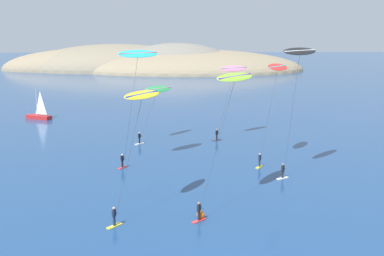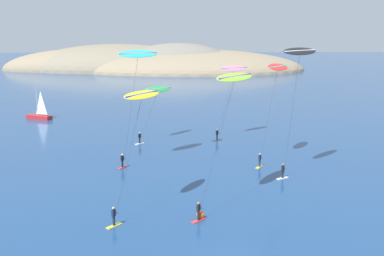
{
  "view_description": "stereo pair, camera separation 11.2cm",
  "coord_description": "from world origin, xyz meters",
  "px_view_note": "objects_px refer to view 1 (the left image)",
  "views": [
    {
      "loc": [
        -4.25,
        -29.39,
        16.22
      ],
      "look_at": [
        -1.72,
        23.67,
        5.14
      ],
      "focal_mm": 45.0,
      "sensor_mm": 36.0,
      "label": 1
    },
    {
      "loc": [
        -4.14,
        -29.4,
        16.22
      ],
      "look_at": [
        -1.72,
        23.67,
        5.14
      ],
      "focal_mm": 45.0,
      "sensor_mm": 36.0,
      "label": 2
    }
  ],
  "objects_px": {
    "kitesurfer_pink": "(232,74)",
    "sailboat_near": "(37,115)",
    "kitesurfer_cyan": "(137,61)",
    "kitesurfer_yellow": "(140,105)",
    "kitesurfer_red": "(276,74)",
    "marker_buoy": "(201,215)",
    "kitesurfer_lime": "(233,86)",
    "kitesurfer_green": "(156,93)",
    "kitesurfer_black": "(299,60)"
  },
  "relations": [
    {
      "from": "kitesurfer_lime",
      "to": "kitesurfer_cyan",
      "type": "bearing_deg",
      "value": 124.99
    },
    {
      "from": "kitesurfer_cyan",
      "to": "marker_buoy",
      "type": "xyz_separation_m",
      "value": [
        6.33,
        -17.41,
        -12.11
      ]
    },
    {
      "from": "kitesurfer_lime",
      "to": "kitesurfer_pink",
      "type": "xyz_separation_m",
      "value": [
        3.49,
        27.17,
        -1.56
      ]
    },
    {
      "from": "kitesurfer_pink",
      "to": "sailboat_near",
      "type": "bearing_deg",
      "value": 152.98
    },
    {
      "from": "kitesurfer_yellow",
      "to": "kitesurfer_green",
      "type": "distance_m",
      "value": 28.36
    },
    {
      "from": "kitesurfer_yellow",
      "to": "kitesurfer_green",
      "type": "xyz_separation_m",
      "value": [
        0.67,
        28.22,
        -2.76
      ]
    },
    {
      "from": "kitesurfer_red",
      "to": "kitesurfer_yellow",
      "type": "distance_m",
      "value": 22.7
    },
    {
      "from": "sailboat_near",
      "to": "marker_buoy",
      "type": "distance_m",
      "value": 54.89
    },
    {
      "from": "kitesurfer_cyan",
      "to": "kitesurfer_pink",
      "type": "distance_m",
      "value": 19.04
    },
    {
      "from": "kitesurfer_lime",
      "to": "kitesurfer_cyan",
      "type": "distance_m",
      "value": 16.58
    },
    {
      "from": "kitesurfer_lime",
      "to": "marker_buoy",
      "type": "relative_size",
      "value": 17.48
    },
    {
      "from": "marker_buoy",
      "to": "kitesurfer_red",
      "type": "bearing_deg",
      "value": 60.84
    },
    {
      "from": "kitesurfer_cyan",
      "to": "kitesurfer_lime",
      "type": "bearing_deg",
      "value": -55.01
    },
    {
      "from": "kitesurfer_green",
      "to": "marker_buoy",
      "type": "xyz_separation_m",
      "value": [
        4.49,
        -30.32,
        -6.56
      ]
    },
    {
      "from": "kitesurfer_yellow",
      "to": "kitesurfer_pink",
      "type": "xyz_separation_m",
      "value": [
        11.78,
        28.95,
        -0.13
      ]
    },
    {
      "from": "sailboat_near",
      "to": "kitesurfer_yellow",
      "type": "xyz_separation_m",
      "value": [
        21.46,
        -45.91,
        9.03
      ]
    },
    {
      "from": "sailboat_near",
      "to": "kitesurfer_cyan",
      "type": "xyz_separation_m",
      "value": [
        20.28,
        -30.59,
        11.82
      ]
    },
    {
      "from": "kitesurfer_black",
      "to": "kitesurfer_green",
      "type": "relative_size",
      "value": 1.78
    },
    {
      "from": "kitesurfer_yellow",
      "to": "kitesurfer_cyan",
      "type": "bearing_deg",
      "value": 94.4
    },
    {
      "from": "sailboat_near",
      "to": "marker_buoy",
      "type": "bearing_deg",
      "value": -61.0
    },
    {
      "from": "kitesurfer_lime",
      "to": "kitesurfer_pink",
      "type": "height_order",
      "value": "kitesurfer_lime"
    },
    {
      "from": "kitesurfer_green",
      "to": "kitesurfer_pink",
      "type": "xyz_separation_m",
      "value": [
        11.12,
        0.73,
        2.63
      ]
    },
    {
      "from": "kitesurfer_green",
      "to": "marker_buoy",
      "type": "bearing_deg",
      "value": -81.58
    },
    {
      "from": "sailboat_near",
      "to": "kitesurfer_black",
      "type": "height_order",
      "value": "kitesurfer_black"
    },
    {
      "from": "kitesurfer_lime",
      "to": "kitesurfer_black",
      "type": "relative_size",
      "value": 0.86
    },
    {
      "from": "kitesurfer_red",
      "to": "kitesurfer_green",
      "type": "height_order",
      "value": "kitesurfer_red"
    },
    {
      "from": "kitesurfer_lime",
      "to": "kitesurfer_yellow",
      "type": "height_order",
      "value": "kitesurfer_lime"
    },
    {
      "from": "marker_buoy",
      "to": "kitesurfer_black",
      "type": "bearing_deg",
      "value": 47.44
    },
    {
      "from": "sailboat_near",
      "to": "marker_buoy",
      "type": "relative_size",
      "value": 8.2
    },
    {
      "from": "kitesurfer_black",
      "to": "kitesurfer_pink",
      "type": "relative_size",
      "value": 1.31
    },
    {
      "from": "sailboat_near",
      "to": "kitesurfer_cyan",
      "type": "height_order",
      "value": "kitesurfer_cyan"
    },
    {
      "from": "sailboat_near",
      "to": "kitesurfer_black",
      "type": "xyz_separation_m",
      "value": [
        37.98,
        -35.63,
        12.15
      ]
    },
    {
      "from": "kitesurfer_lime",
      "to": "kitesurfer_green",
      "type": "xyz_separation_m",
      "value": [
        -7.63,
        26.44,
        -4.19
      ]
    },
    {
      "from": "kitesurfer_red",
      "to": "kitesurfer_lime",
      "type": "bearing_deg",
      "value": -116.19
    },
    {
      "from": "marker_buoy",
      "to": "kitesurfer_yellow",
      "type": "bearing_deg",
      "value": 157.86
    },
    {
      "from": "kitesurfer_green",
      "to": "kitesurfer_pink",
      "type": "bearing_deg",
      "value": 3.78
    },
    {
      "from": "kitesurfer_black",
      "to": "sailboat_near",
      "type": "bearing_deg",
      "value": 136.83
    },
    {
      "from": "kitesurfer_yellow",
      "to": "kitesurfer_red",
      "type": "bearing_deg",
      "value": 46.74
    },
    {
      "from": "kitesurfer_green",
      "to": "sailboat_near",
      "type": "bearing_deg",
      "value": 141.36
    },
    {
      "from": "kitesurfer_green",
      "to": "marker_buoy",
      "type": "relative_size",
      "value": 11.4
    },
    {
      "from": "kitesurfer_pink",
      "to": "marker_buoy",
      "type": "height_order",
      "value": "kitesurfer_pink"
    },
    {
      "from": "kitesurfer_cyan",
      "to": "kitesurfer_black",
      "type": "bearing_deg",
      "value": -15.89
    },
    {
      "from": "kitesurfer_pink",
      "to": "kitesurfer_green",
      "type": "bearing_deg",
      "value": -176.22
    },
    {
      "from": "kitesurfer_lime",
      "to": "marker_buoy",
      "type": "distance_m",
      "value": 11.86
    },
    {
      "from": "kitesurfer_red",
      "to": "kitesurfer_cyan",
      "type": "height_order",
      "value": "kitesurfer_cyan"
    },
    {
      "from": "marker_buoy",
      "to": "kitesurfer_green",
      "type": "bearing_deg",
      "value": 98.42
    },
    {
      "from": "kitesurfer_cyan",
      "to": "kitesurfer_pink",
      "type": "bearing_deg",
      "value": 46.46
    },
    {
      "from": "kitesurfer_lime",
      "to": "kitesurfer_black",
      "type": "xyz_separation_m",
      "value": [
        8.22,
        8.5,
        1.68
      ]
    },
    {
      "from": "kitesurfer_green",
      "to": "kitesurfer_lime",
      "type": "bearing_deg",
      "value": -73.91
    },
    {
      "from": "kitesurfer_yellow",
      "to": "kitesurfer_pink",
      "type": "distance_m",
      "value": 31.26
    }
  ]
}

